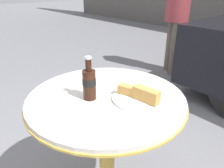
{
  "coord_description": "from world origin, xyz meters",
  "views": [
    {
      "loc": [
        0.72,
        -0.6,
        1.28
      ],
      "look_at": [
        0.0,
        0.04,
        0.83
      ],
      "focal_mm": 35.0,
      "sensor_mm": 36.0,
      "label": 1
    }
  ],
  "objects": [
    {
      "name": "pedestrian",
      "position": [
        -1.08,
        2.21,
        0.91
      ],
      "size": [
        0.33,
        0.33,
        1.62
      ],
      "color": "brown",
      "rests_on": "ground_plane"
    },
    {
      "name": "bistro_table",
      "position": [
        0.0,
        0.0,
        0.59
      ],
      "size": [
        0.77,
        0.77,
        0.78
      ],
      "color": "gold",
      "rests_on": "ground_plane"
    },
    {
      "name": "cola_bottle_left",
      "position": [
        -0.03,
        -0.08,
        0.86
      ],
      "size": [
        0.06,
        0.06,
        0.21
      ],
      "color": "#33190F",
      "rests_on": "bistro_table"
    },
    {
      "name": "lunch_plate_near",
      "position": [
        0.13,
        0.08,
        0.8
      ],
      "size": [
        0.24,
        0.24,
        0.07
      ],
      "color": "white",
      "rests_on": "bistro_table"
    }
  ]
}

